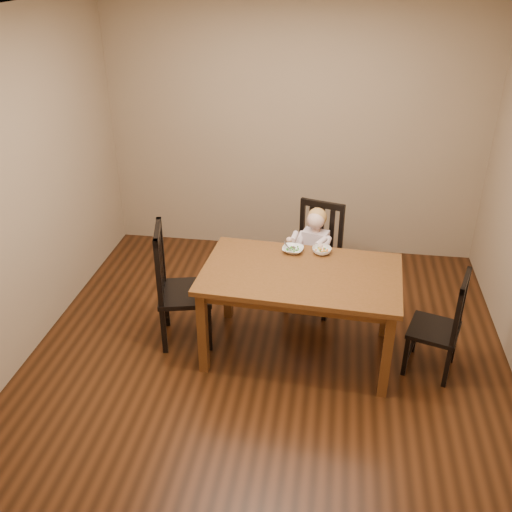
# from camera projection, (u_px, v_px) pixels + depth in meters

# --- Properties ---
(room) EXTENTS (4.01, 4.01, 2.71)m
(room) POSITION_uv_depth(u_px,v_px,m) (270.00, 207.00, 4.23)
(room) COLOR #41200D
(room) RESTS_ON ground
(dining_table) EXTENTS (1.62, 1.03, 0.78)m
(dining_table) POSITION_uv_depth(u_px,v_px,m) (301.00, 282.00, 4.56)
(dining_table) COLOR #503112
(dining_table) RESTS_ON room
(chair_child) EXTENTS (0.54, 0.52, 1.02)m
(chair_child) POSITION_uv_depth(u_px,v_px,m) (315.00, 259.00, 5.32)
(chair_child) COLOR black
(chair_child) RESTS_ON room
(chair_left) EXTENTS (0.54, 0.55, 1.08)m
(chair_left) POSITION_uv_depth(u_px,v_px,m) (178.00, 287.00, 4.82)
(chair_left) COLOR black
(chair_left) RESTS_ON room
(chair_right) EXTENTS (0.47, 0.48, 0.90)m
(chair_right) POSITION_uv_depth(u_px,v_px,m) (441.00, 326.00, 4.47)
(chair_right) COLOR black
(chair_right) RESTS_ON room
(toddler) EXTENTS (0.39, 0.45, 0.52)m
(toddler) POSITION_uv_depth(u_px,v_px,m) (314.00, 249.00, 5.22)
(toddler) COLOR white
(toddler) RESTS_ON chair_child
(bowl_peas) EXTENTS (0.20, 0.20, 0.04)m
(bowl_peas) POSITION_uv_depth(u_px,v_px,m) (293.00, 250.00, 4.80)
(bowl_peas) COLOR white
(bowl_peas) RESTS_ON dining_table
(bowl_veg) EXTENTS (0.21, 0.21, 0.05)m
(bowl_veg) POSITION_uv_depth(u_px,v_px,m) (322.00, 251.00, 4.78)
(bowl_veg) COLOR white
(bowl_veg) RESTS_ON dining_table
(fork) EXTENTS (0.08, 0.10, 0.04)m
(fork) POSITION_uv_depth(u_px,v_px,m) (288.00, 248.00, 4.78)
(fork) COLOR silver
(fork) RESTS_ON bowl_peas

